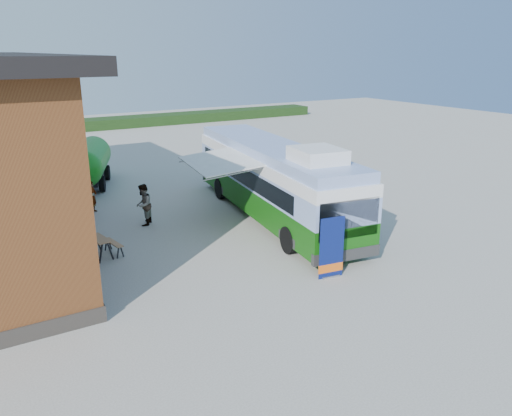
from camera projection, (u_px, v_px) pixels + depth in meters
ground at (287, 273)px, 17.89m from camera, size 100.00×100.00×0.00m
hedge at (147, 120)px, 52.71m from camera, size 40.00×3.00×1.00m
bus at (273, 178)px, 23.30m from camera, size 4.58×13.43×4.05m
awning at (224, 160)px, 22.15m from camera, size 3.40×4.85×0.54m
banner at (331, 253)px, 17.27m from camera, size 0.96×0.27×2.23m
picnic_table at (99, 243)px, 19.03m from camera, size 1.61×1.48×0.80m
person_a at (93, 197)px, 24.33m from camera, size 0.65×0.68×1.57m
person_b at (143, 205)px, 22.52m from camera, size 1.12×1.17×1.91m
slurry_tanker at (89, 161)px, 28.82m from camera, size 3.66×6.60×2.57m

